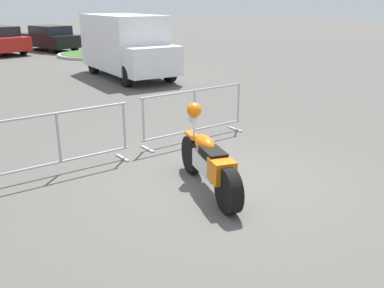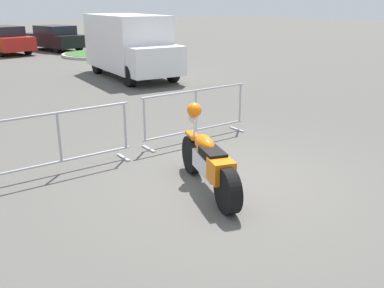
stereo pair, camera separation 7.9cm
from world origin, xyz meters
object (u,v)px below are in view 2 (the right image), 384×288
at_px(parked_car_red, 1,40).
at_px(parked_car_black, 55,38).
at_px(delivery_van, 130,44).
at_px(crowd_barrier_far, 196,114).
at_px(crowd_barrier_near, 60,141).
at_px(motorcycle, 208,161).

xyz_separation_m(parked_car_red, parked_car_black, (2.95, -0.18, -0.03)).
distance_m(delivery_van, parked_car_red, 11.14).
distance_m(crowd_barrier_far, delivery_van, 8.31).
xyz_separation_m(crowd_barrier_near, parked_car_red, (4.35, 18.72, 0.20)).
bearing_deg(crowd_barrier_near, motorcycle, -55.08).
bearing_deg(crowd_barrier_near, parked_car_red, 76.91).
bearing_deg(parked_car_red, parked_car_black, -103.41).
bearing_deg(crowd_barrier_far, parked_car_red, 85.76).
relative_size(delivery_van, parked_car_black, 1.17).
bearing_deg(parked_car_red, delivery_van, 178.58).
bearing_deg(crowd_barrier_far, crowd_barrier_near, 180.00).
height_order(crowd_barrier_near, delivery_van, delivery_van).
distance_m(crowd_barrier_far, parked_car_red, 18.77).
distance_m(crowd_barrier_near, delivery_van, 9.79).
xyz_separation_m(motorcycle, crowd_barrier_far, (1.48, 2.12, 0.09)).
xyz_separation_m(motorcycle, parked_car_black, (5.83, 20.66, 0.25)).
distance_m(crowd_barrier_far, parked_car_black, 19.04).
distance_m(motorcycle, parked_car_red, 21.04).
bearing_deg(crowd_barrier_near, delivery_van, 52.17).
height_order(crowd_barrier_far, parked_car_black, parked_car_black).
bearing_deg(parked_car_red, crowd_barrier_far, 165.88).
relative_size(motorcycle, parked_car_black, 0.47).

